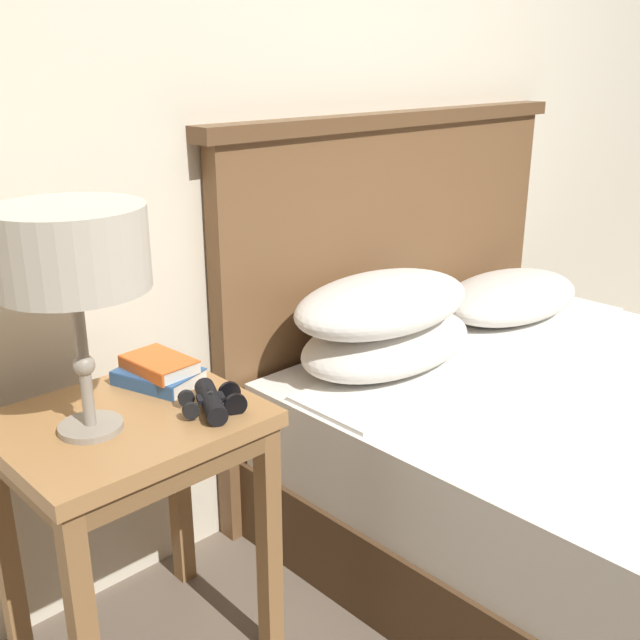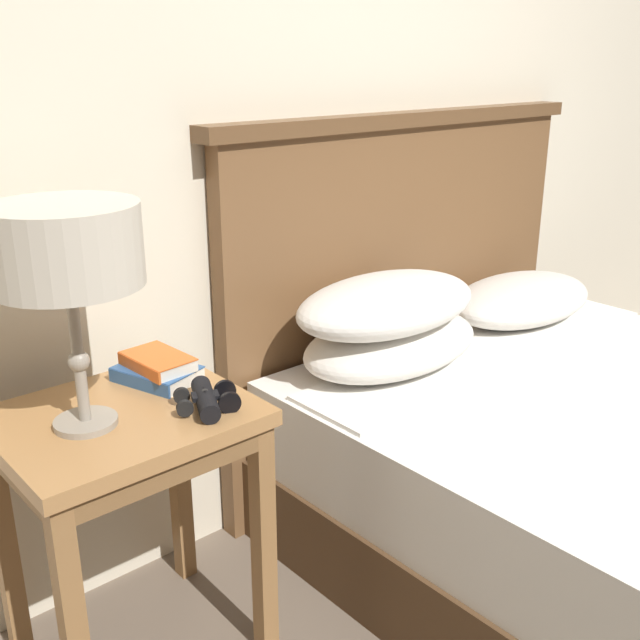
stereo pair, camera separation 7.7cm
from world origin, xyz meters
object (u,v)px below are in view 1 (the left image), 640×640
at_px(table_lamp, 71,253).
at_px(book_stacked_on_top, 159,364).
at_px(nightstand, 131,457).
at_px(book_on_nightstand, 158,377).
at_px(binoculars_pair, 212,401).

distance_m(table_lamp, book_stacked_on_top, 0.41).
bearing_deg(table_lamp, nightstand, 6.13).
bearing_deg(nightstand, book_on_nightstand, 34.07).
xyz_separation_m(nightstand, book_on_nightstand, (0.14, 0.09, 0.12)).
relative_size(table_lamp, book_on_nightstand, 2.14).
height_order(book_stacked_on_top, binoculars_pair, book_stacked_on_top).
relative_size(book_on_nightstand, binoculars_pair, 1.32).
relative_size(book_on_nightstand, book_stacked_on_top, 1.21).
bearing_deg(book_on_nightstand, binoculars_pair, -87.92).
height_order(nightstand, table_lamp, table_lamp).
bearing_deg(binoculars_pair, book_stacked_on_top, 91.40).
bearing_deg(book_on_nightstand, nightstand, -145.93).
height_order(book_on_nightstand, book_stacked_on_top, book_stacked_on_top).
distance_m(table_lamp, book_on_nightstand, 0.43).
bearing_deg(table_lamp, binoculars_pair, -23.04).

